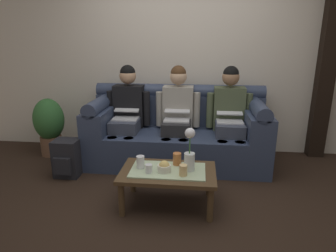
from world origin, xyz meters
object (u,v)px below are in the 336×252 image
at_px(flower_vase, 190,152).
at_px(cup_far_left, 140,162).
at_px(backpack_left, 67,158).
at_px(coffee_table, 168,175).
at_px(cup_far_center, 177,159).
at_px(person_middle, 177,112).
at_px(person_right, 229,113).
at_px(cup_near_right, 183,170).
at_px(couch, 177,133).
at_px(snack_bowl, 164,167).
at_px(potted_plant, 49,124).
at_px(cup_near_left, 149,169).
at_px(person_left, 127,110).

bearing_deg(flower_vase, cup_far_left, -179.98).
bearing_deg(backpack_left, coffee_table, -22.34).
distance_m(coffee_table, cup_far_center, 0.18).
relative_size(person_middle, person_right, 1.00).
bearing_deg(cup_near_right, flower_vase, 67.15).
bearing_deg(backpack_left, cup_far_left, -27.00).
relative_size(couch, cup_near_right, 22.18).
height_order(flower_vase, cup_far_center, flower_vase).
xyz_separation_m(coffee_table, flower_vase, (0.20, 0.01, 0.23)).
xyz_separation_m(person_middle, snack_bowl, (-0.03, -1.13, -0.25)).
bearing_deg(cup_far_center, flower_vase, -42.48).
relative_size(backpack_left, potted_plant, 0.55).
xyz_separation_m(cup_near_left, backpack_left, (-1.06, 0.59, -0.19)).
xyz_separation_m(backpack_left, potted_plant, (-0.51, 0.61, 0.22)).
bearing_deg(cup_near_right, couch, 97.05).
bearing_deg(backpack_left, flower_vase, -19.06).
xyz_separation_m(coffee_table, cup_far_center, (0.07, 0.12, 0.11)).
relative_size(flower_vase, cup_far_center, 3.45).
height_order(cup_near_right, cup_far_left, cup_far_left).
bearing_deg(couch, cup_far_center, -85.57).
xyz_separation_m(coffee_table, cup_far_left, (-0.26, 0.01, 0.11)).
bearing_deg(snack_bowl, couch, 88.49).
bearing_deg(coffee_table, flower_vase, 3.56).
bearing_deg(couch, cup_near_right, -82.95).
bearing_deg(couch, person_left, -179.68).
bearing_deg(cup_far_left, cup_far_center, 18.51).
distance_m(person_right, cup_far_left, 1.42).
bearing_deg(cup_near_left, person_middle, 81.95).
bearing_deg(coffee_table, person_left, 120.63).
relative_size(person_right, cup_near_right, 12.30).
xyz_separation_m(person_right, backpack_left, (-1.86, -0.58, -0.44)).
distance_m(snack_bowl, cup_far_left, 0.24).
bearing_deg(person_left, cup_far_center, -53.26).
bearing_deg(backpack_left, cup_near_right, -23.91).
height_order(coffee_table, cup_far_left, cup_far_left).
relative_size(snack_bowl, potted_plant, 0.16).
bearing_deg(person_right, flower_vase, -112.54).
relative_size(snack_bowl, backpack_left, 0.28).
height_order(person_middle, potted_plant, person_middle).
distance_m(snack_bowl, cup_far_center, 0.20).
distance_m(cup_far_left, potted_plant, 1.84).
distance_m(flower_vase, cup_near_right, 0.18).
relative_size(coffee_table, cup_far_center, 7.52).
height_order(cup_near_left, cup_far_left, cup_far_left).
bearing_deg(cup_far_center, cup_near_left, -138.67).
xyz_separation_m(person_middle, cup_near_left, (-0.17, -1.17, -0.25)).
bearing_deg(person_left, flower_vase, -51.95).
relative_size(person_middle, cup_near_right, 12.30).
bearing_deg(person_left, backpack_left, -135.06).
distance_m(person_middle, cup_near_right, 1.22).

